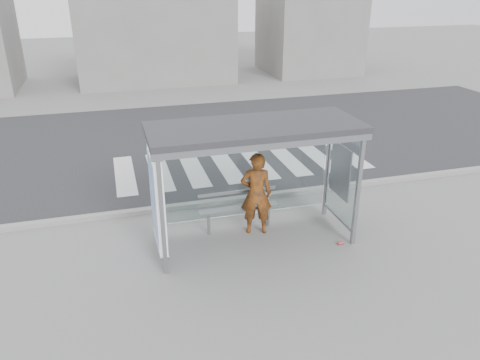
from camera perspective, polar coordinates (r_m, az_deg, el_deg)
The scene contains 10 objects.
ground at distance 10.27m, azimuth 1.69°, elevation -7.35°, with size 80.00×80.00×0.00m, color gray.
road at distance 16.48m, azimuth -5.65°, elevation 4.82°, with size 30.00×10.00×0.01m, color #262628.
curb at distance 11.88m, azimuth -1.13°, elevation -2.45°, with size 30.00×0.18×0.12m, color gray.
crosswalk at distance 14.40m, azimuth 0.12°, elevation 2.11°, with size 7.55×3.00×0.00m.
bus_shelter at distance 9.36m, azimuth -0.45°, elevation 2.98°, with size 4.25×1.65×2.62m.
building_center at distance 26.66m, azimuth -10.48°, elevation 17.25°, with size 8.00×5.00×5.00m, color slate.
building_right at distance 28.91m, azimuth 8.51°, elevation 19.83°, with size 5.00×5.00×7.00m, color slate.
person at distance 10.16m, azimuth 1.98°, elevation -1.68°, with size 0.69×0.45×1.89m, color orange.
bench at distance 10.42m, azimuth -0.16°, elevation -3.42°, with size 1.78×0.26×0.92m.
soda_can at distance 10.32m, azimuth 12.18°, elevation -7.53°, with size 0.07×0.07×0.13m, color #EA455C.
Camera 1 is at (-2.70, -8.38, 5.28)m, focal length 35.00 mm.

